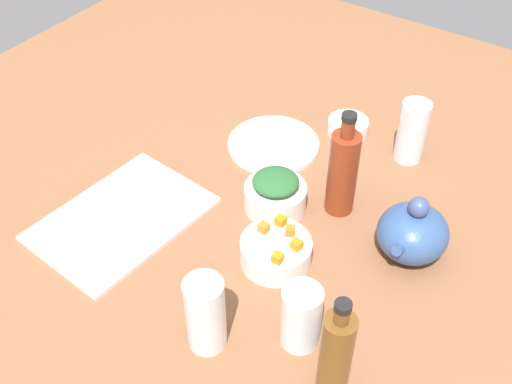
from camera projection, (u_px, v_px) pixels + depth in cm
name	position (u px, v px, depth cm)	size (l,w,h in cm)	color
tabletop	(256.00, 215.00, 131.40)	(190.00, 190.00, 3.00)	brown
cutting_board	(122.00, 219.00, 127.76)	(33.94, 23.85, 1.00)	silver
plate_tofu	(273.00, 144.00, 145.55)	(21.21, 21.21, 1.20)	white
bowl_greens	(275.00, 197.00, 129.11)	(12.84, 12.84, 5.53)	white
bowl_carrots	(276.00, 252.00, 118.32)	(13.53, 13.53, 5.14)	white
bowl_small_side	(348.00, 127.00, 148.47)	(9.49, 9.49, 3.70)	white
teapot	(413.00, 232.00, 118.12)	(15.55, 13.48, 13.89)	#335388
bottle_0	(343.00, 171.00, 124.14)	(5.91, 5.91, 23.71)	maroon
bottle_1	(336.00, 355.00, 93.83)	(5.10, 5.10, 21.90)	brown
drinking_glass_0	(412.00, 131.00, 138.16)	(6.40, 6.40, 14.62)	white
drinking_glass_1	(205.00, 314.00, 101.79)	(6.64, 6.64, 14.91)	white
drinking_glass_2	(301.00, 317.00, 102.86)	(6.78, 6.78, 12.47)	white
carrot_cube_0	(297.00, 245.00, 114.91)	(1.80, 1.80, 1.80)	orange
carrot_cube_1	(277.00, 258.00, 112.55)	(1.80, 1.80, 1.80)	orange
carrot_cube_2	(264.00, 228.00, 118.16)	(1.80, 1.80, 1.80)	orange
carrot_cube_3	(280.00, 221.00, 119.46)	(1.80, 1.80, 1.80)	orange
carrot_cube_4	(290.00, 231.00, 117.53)	(1.80, 1.80, 1.80)	orange
chopped_greens_mound	(276.00, 182.00, 126.18)	(9.52, 9.38, 3.13)	#2A6030
tofu_cube_0	(263.00, 138.00, 144.66)	(2.20, 2.20, 2.20)	#FAE6CE
tofu_cube_1	(284.00, 133.00, 146.11)	(2.20, 2.20, 2.20)	#F4E4CE
tofu_cube_2	(270.00, 149.00, 141.62)	(2.20, 2.20, 2.20)	silver
tofu_cube_3	(294.00, 141.00, 143.68)	(2.20, 2.20, 2.20)	white
tofu_cube_4	(271.00, 127.00, 147.75)	(2.20, 2.20, 2.20)	white
dumpling_0	(150.00, 192.00, 131.07)	(5.05, 4.65, 2.58)	beige
dumpling_1	(148.00, 171.00, 135.70)	(4.74, 4.20, 3.11)	beige
dumpling_2	(117.00, 219.00, 125.41)	(4.63, 4.28, 2.23)	beige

